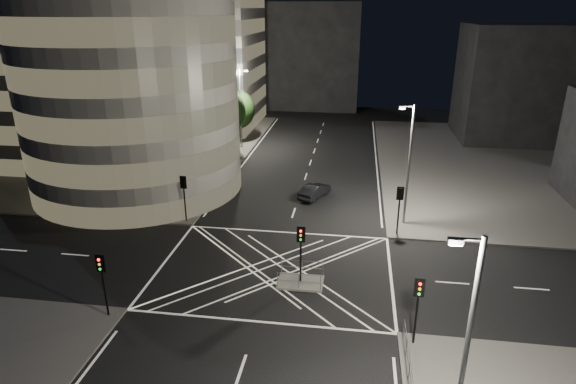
% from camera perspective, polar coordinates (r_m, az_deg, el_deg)
% --- Properties ---
extents(ground, '(120.00, 120.00, 0.00)m').
position_cam_1_polar(ground, '(34.03, -1.60, -9.19)').
color(ground, black).
rests_on(ground, ground).
extents(sidewalk_far_left, '(42.00, 42.00, 0.15)m').
position_cam_1_polar(sidewalk_far_left, '(67.72, -22.45, 4.87)').
color(sidewalk_far_left, '#565350').
rests_on(sidewalk_far_left, ground).
extents(sidewalk_far_right, '(42.00, 42.00, 0.15)m').
position_cam_1_polar(sidewalk_far_right, '(63.16, 30.09, 2.50)').
color(sidewalk_far_right, '#565350').
rests_on(sidewalk_far_right, ground).
extents(central_island, '(3.00, 2.00, 0.15)m').
position_cam_1_polar(central_island, '(32.47, 1.48, -10.65)').
color(central_island, slate).
rests_on(central_island, ground).
extents(office_tower_curved, '(30.00, 29.00, 27.20)m').
position_cam_1_polar(office_tower_curved, '(54.43, -20.93, 15.03)').
color(office_tower_curved, gray).
rests_on(office_tower_curved, sidewalk_far_left).
extents(office_block_rear, '(24.00, 16.00, 22.00)m').
position_cam_1_polar(office_block_rear, '(76.18, -13.18, 16.05)').
color(office_block_rear, gray).
rests_on(office_block_rear, sidewalk_far_left).
extents(building_right_far, '(14.00, 12.00, 15.00)m').
position_cam_1_polar(building_right_far, '(72.64, 25.41, 11.60)').
color(building_right_far, black).
rests_on(building_right_far, sidewalk_far_right).
extents(building_far_end, '(18.00, 8.00, 18.00)m').
position_cam_1_polar(building_far_end, '(87.79, 2.32, 15.75)').
color(building_far_end, black).
rests_on(building_far_end, ground).
extents(tree_a, '(4.71, 4.71, 6.77)m').
position_cam_1_polar(tree_a, '(43.02, -13.51, 2.98)').
color(tree_a, black).
rests_on(tree_a, sidewalk_far_left).
extents(tree_b, '(4.01, 4.01, 6.76)m').
position_cam_1_polar(tree_b, '(48.30, -11.01, 5.63)').
color(tree_b, black).
rests_on(tree_b, sidewalk_far_left).
extents(tree_c, '(3.75, 3.75, 7.06)m').
position_cam_1_polar(tree_c, '(53.71, -8.99, 7.80)').
color(tree_c, black).
rests_on(tree_c, sidewalk_far_left).
extents(tree_d, '(4.66, 4.66, 7.96)m').
position_cam_1_polar(tree_d, '(59.25, -7.33, 9.50)').
color(tree_d, black).
rests_on(tree_d, sidewalk_far_left).
extents(tree_e, '(4.37, 4.37, 6.77)m').
position_cam_1_polar(tree_e, '(65.14, -5.90, 9.69)').
color(tree_e, black).
rests_on(tree_e, sidewalk_far_left).
extents(traffic_signal_fl, '(0.55, 0.22, 4.00)m').
position_cam_1_polar(traffic_signal_fl, '(40.91, -12.24, 0.23)').
color(traffic_signal_fl, black).
rests_on(traffic_signal_fl, sidewalk_far_left).
extents(traffic_signal_nl, '(0.55, 0.22, 4.00)m').
position_cam_1_polar(traffic_signal_nl, '(29.78, -21.17, -9.05)').
color(traffic_signal_nl, black).
rests_on(traffic_signal_nl, sidewalk_near_left).
extents(traffic_signal_fr, '(0.55, 0.22, 4.00)m').
position_cam_1_polar(traffic_signal_fr, '(38.64, 13.08, -1.11)').
color(traffic_signal_fr, black).
rests_on(traffic_signal_fr, sidewalk_far_right).
extents(traffic_signal_nr, '(0.55, 0.22, 4.00)m').
position_cam_1_polar(traffic_signal_nr, '(26.57, 15.16, -12.15)').
color(traffic_signal_nr, black).
rests_on(traffic_signal_nr, sidewalk_near_right).
extents(traffic_signal_island, '(0.55, 0.22, 4.00)m').
position_cam_1_polar(traffic_signal_island, '(31.07, 1.53, -6.19)').
color(traffic_signal_island, black).
rests_on(traffic_signal_island, central_island).
extents(street_lamp_left_near, '(1.25, 0.25, 10.00)m').
position_cam_1_polar(street_lamp_left_near, '(44.98, -11.02, 5.74)').
color(street_lamp_left_near, slate).
rests_on(street_lamp_left_near, sidewalk_far_left).
extents(street_lamp_left_far, '(1.25, 0.25, 10.00)m').
position_cam_1_polar(street_lamp_left_far, '(61.81, -5.64, 10.16)').
color(street_lamp_left_far, slate).
rests_on(street_lamp_left_far, sidewalk_far_left).
extents(street_lamp_right_far, '(1.25, 0.25, 10.00)m').
position_cam_1_polar(street_lamp_right_far, '(39.90, 14.08, 3.53)').
color(street_lamp_right_far, slate).
rests_on(street_lamp_right_far, sidewalk_far_right).
extents(street_lamp_right_near, '(1.25, 0.25, 10.00)m').
position_cam_1_polar(street_lamp_right_near, '(19.40, 20.18, -17.21)').
color(street_lamp_right_near, slate).
rests_on(street_lamp_right_near, sidewalk_near_right).
extents(railing_island_south, '(2.80, 0.06, 1.10)m').
position_cam_1_polar(railing_island_south, '(31.38, 1.29, -10.54)').
color(railing_island_south, slate).
rests_on(railing_island_south, central_island).
extents(railing_island_north, '(2.80, 0.06, 1.10)m').
position_cam_1_polar(railing_island_north, '(32.91, 1.68, -8.91)').
color(railing_island_north, slate).
rests_on(railing_island_north, central_island).
extents(sedan, '(3.01, 4.38, 1.37)m').
position_cam_1_polar(sedan, '(46.12, 3.17, 0.14)').
color(sedan, black).
rests_on(sedan, ground).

